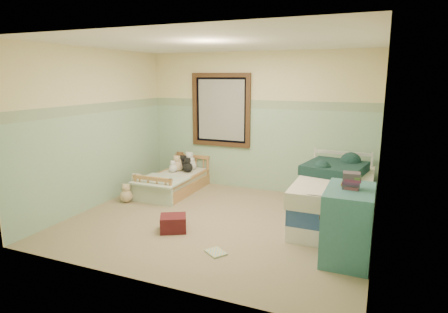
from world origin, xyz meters
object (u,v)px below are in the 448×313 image
at_px(toddler_bed_frame, 175,186).
at_px(floor_book, 216,252).
at_px(dresser, 348,224).
at_px(plush_floor_cream, 137,188).
at_px(twin_bed_frame, 333,215).
at_px(red_pillow, 173,223).
at_px(plush_floor_tan, 126,196).

relative_size(toddler_bed_frame, floor_book, 6.13).
bearing_deg(dresser, plush_floor_cream, 164.17).
height_order(plush_floor_cream, twin_bed_frame, plush_floor_cream).
relative_size(plush_floor_cream, red_pillow, 0.79).
xyz_separation_m(red_pillow, floor_book, (0.81, -0.40, -0.10)).
bearing_deg(twin_bed_frame, red_pillow, -149.18).
height_order(plush_floor_cream, plush_floor_tan, plush_floor_cream).
distance_m(plush_floor_cream, floor_book, 2.67).
bearing_deg(twin_bed_frame, floor_book, -126.43).
bearing_deg(dresser, plush_floor_tan, 169.54).
bearing_deg(twin_bed_frame, dresser, -75.49).
bearing_deg(toddler_bed_frame, red_pillow, -60.44).
distance_m(toddler_bed_frame, plush_floor_cream, 0.68).
relative_size(toddler_bed_frame, twin_bed_frame, 0.77).
bearing_deg(toddler_bed_frame, floor_book, -49.27).
xyz_separation_m(plush_floor_cream, floor_book, (2.19, -1.52, -0.13)).
relative_size(plush_floor_tan, red_pillow, 0.62).
relative_size(plush_floor_cream, plush_floor_tan, 1.27).
bearing_deg(plush_floor_tan, red_pillow, -29.33).
distance_m(plush_floor_tan, dresser, 3.66).
bearing_deg(plush_floor_cream, twin_bed_frame, 0.89).
height_order(toddler_bed_frame, plush_floor_tan, plush_floor_tan).
height_order(toddler_bed_frame, twin_bed_frame, twin_bed_frame).
distance_m(toddler_bed_frame, red_pillow, 1.83).
xyz_separation_m(twin_bed_frame, dresser, (0.28, -1.08, 0.31)).
xyz_separation_m(plush_floor_cream, dresser, (3.63, -1.03, 0.28)).
relative_size(plush_floor_tan, dresser, 0.26).
relative_size(red_pillow, floor_book, 1.43).
height_order(toddler_bed_frame, floor_book, toddler_bed_frame).
height_order(plush_floor_cream, floor_book, plush_floor_cream).
height_order(twin_bed_frame, red_pillow, twin_bed_frame).
bearing_deg(plush_floor_tan, toddler_bed_frame, 62.34).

